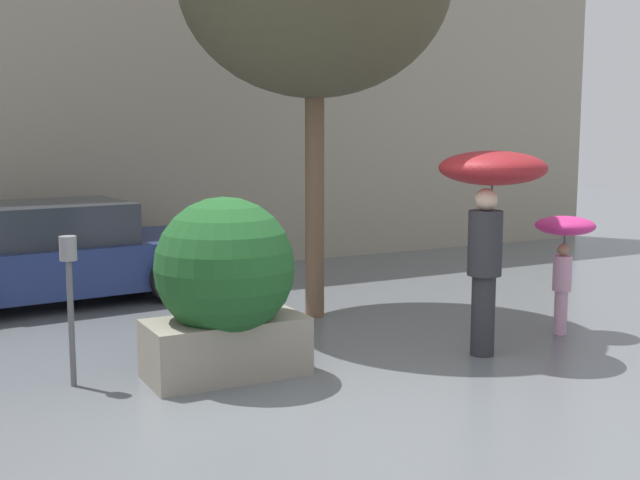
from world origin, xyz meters
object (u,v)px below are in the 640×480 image
planter_box (225,284)px  parked_car_near (53,256)px  person_adult (491,192)px  parking_meter (69,279)px  person_child (564,240)px

planter_box → parked_car_near: bearing=101.1°
planter_box → person_adult: size_ratio=0.81×
parked_car_near → parking_meter: 3.59m
planter_box → person_adult: 2.62m
person_child → parking_meter: 4.91m
planter_box → person_adult: person_adult is taller
planter_box → parking_meter: 1.27m
person_adult → parking_meter: 3.83m
parked_car_near → planter_box: bearing=-173.9°
parked_car_near → parking_meter: size_ratio=3.21×
planter_box → person_child: (3.65, -0.25, 0.17)m
person_adult → parked_car_near: size_ratio=0.48×
planter_box → person_child: planter_box is taller
person_child → parked_car_near: same height
person_adult → person_child: bearing=-18.7°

